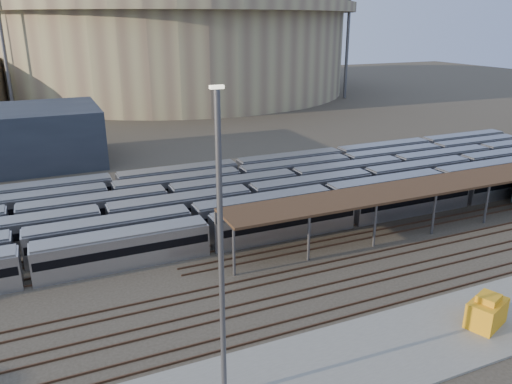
% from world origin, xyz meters
% --- Properties ---
extents(ground, '(420.00, 420.00, 0.00)m').
position_xyz_m(ground, '(0.00, 0.00, 0.00)').
color(ground, '#383026').
rests_on(ground, ground).
extents(apron, '(50.00, 9.00, 0.20)m').
position_xyz_m(apron, '(-5.00, -15.00, 0.10)').
color(apron, gray).
rests_on(apron, ground).
extents(subway_trains, '(130.10, 23.90, 3.60)m').
position_xyz_m(subway_trains, '(2.65, 18.50, 1.80)').
color(subway_trains, silver).
rests_on(subway_trains, ground).
extents(inspection_shed, '(60.30, 6.00, 5.30)m').
position_xyz_m(inspection_shed, '(22.00, 4.00, 4.98)').
color(inspection_shed, '#505055').
rests_on(inspection_shed, ground).
extents(empty_tracks, '(170.00, 9.62, 0.18)m').
position_xyz_m(empty_tracks, '(0.00, -5.00, 0.09)').
color(empty_tracks, '#4C3323').
rests_on(empty_tracks, ground).
extents(stadium, '(124.00, 124.00, 32.50)m').
position_xyz_m(stadium, '(25.00, 140.00, 16.47)').
color(stadium, '#978E66').
rests_on(stadium, ground).
extents(floodlight_0, '(4.00, 1.00, 38.40)m').
position_xyz_m(floodlight_0, '(-30.00, 110.00, 20.65)').
color(floodlight_0, '#505055').
rests_on(floodlight_0, ground).
extents(floodlight_2, '(4.00, 1.00, 38.40)m').
position_xyz_m(floodlight_2, '(70.00, 100.00, 20.65)').
color(floodlight_2, '#505055').
rests_on(floodlight_2, ground).
extents(floodlight_3, '(4.00, 1.00, 38.40)m').
position_xyz_m(floodlight_3, '(-10.00, 160.00, 20.65)').
color(floodlight_3, '#505055').
rests_on(floodlight_3, ground).
extents(yard_light_pole, '(0.81, 0.36, 21.00)m').
position_xyz_m(yard_light_pole, '(-15.00, -14.74, 10.78)').
color(yard_light_pole, '#505055').
rests_on(yard_light_pole, apron).
extents(yellow_equipment, '(4.17, 3.39, 2.25)m').
position_xyz_m(yellow_equipment, '(8.12, -15.59, 1.33)').
color(yellow_equipment, orange).
rests_on(yellow_equipment, apron).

